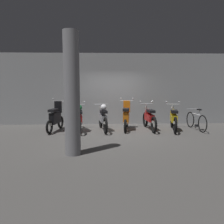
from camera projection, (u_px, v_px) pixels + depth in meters
name	position (u px, v px, depth m)	size (l,w,h in m)	color
ground_plane	(115.00, 132.00, 9.23)	(80.00, 80.00, 0.00)	#565451
back_wall	(113.00, 89.00, 10.92)	(16.00, 0.30, 3.25)	#9EA0A3
motorbike_slot_0	(56.00, 118.00, 9.35)	(0.59, 1.67, 1.29)	black
motorbike_slot_1	(79.00, 118.00, 9.30)	(0.59, 1.94, 1.15)	black
motorbike_slot_2	(103.00, 118.00, 9.40)	(0.56, 1.94, 1.08)	black
motorbike_slot_3	(126.00, 117.00, 9.58)	(0.58, 1.67, 1.29)	black
motorbike_slot_4	(149.00, 118.00, 9.59)	(0.59, 1.95, 1.15)	black
motorbike_slot_5	(174.00, 118.00, 9.45)	(0.63, 1.93, 1.15)	black
bicycle	(196.00, 121.00, 9.58)	(0.50, 1.73, 0.89)	black
support_pillar	(72.00, 94.00, 6.12)	(0.42, 0.42, 3.25)	gray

